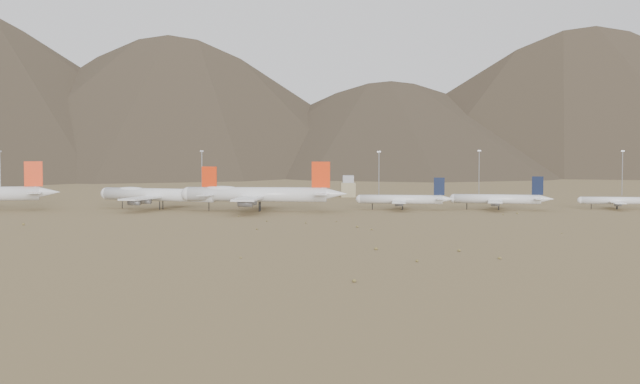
{
  "coord_description": "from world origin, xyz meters",
  "views": [
    {
      "loc": [
        4.61,
        -371.02,
        30.96
      ],
      "look_at": [
        12.64,
        30.0,
        7.96
      ],
      "focal_mm": 50.0,
      "sensor_mm": 36.0,
      "label": 1
    }
  ],
  "objects_px": {
    "widebody_centre": "(160,195)",
    "control_tower": "(348,187)",
    "narrowbody_b": "(500,199)",
    "narrowbody_a": "(404,199)",
    "widebody_east": "(258,194)"
  },
  "relations": [
    {
      "from": "widebody_centre",
      "to": "control_tower",
      "type": "xyz_separation_m",
      "value": [
        89.97,
        87.89,
        -1.47
      ]
    },
    {
      "from": "narrowbody_b",
      "to": "control_tower",
      "type": "xyz_separation_m",
      "value": [
        -63.36,
        93.97,
        0.38
      ]
    },
    {
      "from": "narrowbody_a",
      "to": "widebody_east",
      "type": "bearing_deg",
      "value": -166.68
    },
    {
      "from": "control_tower",
      "to": "widebody_east",
      "type": "bearing_deg",
      "value": -114.33
    },
    {
      "from": "widebody_east",
      "to": "narrowbody_b",
      "type": "xyz_separation_m",
      "value": [
        108.41,
        5.66,
        -2.63
      ]
    },
    {
      "from": "widebody_east",
      "to": "narrowbody_b",
      "type": "distance_m",
      "value": 108.59
    },
    {
      "from": "narrowbody_a",
      "to": "narrowbody_b",
      "type": "bearing_deg",
      "value": 5.17
    },
    {
      "from": "control_tower",
      "to": "narrowbody_b",
      "type": "bearing_deg",
      "value": -56.01
    },
    {
      "from": "widebody_centre",
      "to": "narrowbody_b",
      "type": "bearing_deg",
      "value": 18.86
    },
    {
      "from": "narrowbody_a",
      "to": "narrowbody_b",
      "type": "height_order",
      "value": "narrowbody_b"
    },
    {
      "from": "widebody_east",
      "to": "narrowbody_b",
      "type": "bearing_deg",
      "value": 9.93
    },
    {
      "from": "widebody_east",
      "to": "narrowbody_a",
      "type": "relative_size",
      "value": 1.67
    },
    {
      "from": "narrowbody_a",
      "to": "control_tower",
      "type": "height_order",
      "value": "narrowbody_a"
    },
    {
      "from": "widebody_centre",
      "to": "control_tower",
      "type": "relative_size",
      "value": 5.25
    },
    {
      "from": "widebody_centre",
      "to": "narrowbody_a",
      "type": "bearing_deg",
      "value": 18.72
    }
  ]
}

